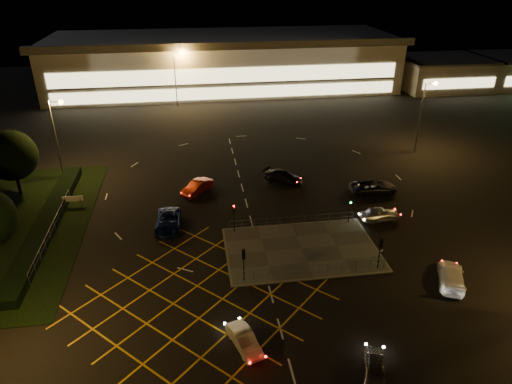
{
  "coord_description": "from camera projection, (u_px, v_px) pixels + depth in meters",
  "views": [
    {
      "loc": [
        -7.55,
        -37.2,
        24.67
      ],
      "look_at": [
        -1.09,
        6.71,
        2.0
      ],
      "focal_mm": 32.0,
      "sensor_mm": 36.0,
      "label": 1
    }
  ],
  "objects": [
    {
      "name": "ground",
      "position": [
        277.0,
        240.0,
        44.97
      ],
      "size": [
        180.0,
        180.0,
        0.0
      ],
      "primitive_type": "plane",
      "color": "black",
      "rests_on": "ground"
    },
    {
      "name": "pedestrian_island",
      "position": [
        301.0,
        249.0,
        43.44
      ],
      "size": [
        14.0,
        9.0,
        0.12
      ],
      "primitive_type": "cube",
      "color": "#4C4944",
      "rests_on": "ground"
    },
    {
      "name": "hedge",
      "position": [
        47.0,
        222.0,
        47.05
      ],
      "size": [
        2.0,
        26.0,
        1.0
      ],
      "primitive_type": "cube",
      "color": "black",
      "rests_on": "ground"
    },
    {
      "name": "supermarket",
      "position": [
        223.0,
        61.0,
        97.14
      ],
      "size": [
        72.0,
        26.5,
        10.5
      ],
      "color": "beige",
      "rests_on": "ground"
    },
    {
      "name": "retail_unit_a",
      "position": [
        442.0,
        73.0,
        97.03
      ],
      "size": [
        18.8,
        14.8,
        6.35
      ],
      "color": "beige",
      "rests_on": "ground"
    },
    {
      "name": "retail_unit_b",
      "position": [
        511.0,
        70.0,
        99.08
      ],
      "size": [
        14.8,
        14.8,
        6.35
      ],
      "color": "beige",
      "rests_on": "ground"
    },
    {
      "name": "streetlight_nw",
      "position": [
        58.0,
        128.0,
        54.79
      ],
      "size": [
        1.78,
        0.56,
        10.03
      ],
      "color": "slate",
      "rests_on": "ground"
    },
    {
      "name": "streetlight_ne",
      "position": [
        425.0,
        107.0,
        62.78
      ],
      "size": [
        1.78,
        0.56,
        10.03
      ],
      "color": "slate",
      "rests_on": "ground"
    },
    {
      "name": "streetlight_far_left",
      "position": [
        177.0,
        71.0,
        83.04
      ],
      "size": [
        1.78,
        0.56,
        10.03
      ],
      "color": "slate",
      "rests_on": "ground"
    },
    {
      "name": "streetlight_far_right",
      "position": [
        382.0,
        62.0,
        89.99
      ],
      "size": [
        1.78,
        0.56,
        10.03
      ],
      "color": "slate",
      "rests_on": "ground"
    },
    {
      "name": "signal_sw",
      "position": [
        244.0,
        259.0,
        38.1
      ],
      "size": [
        0.28,
        0.3,
        3.15
      ],
      "rotation": [
        0.0,
        0.0,
        3.14
      ],
      "color": "black",
      "rests_on": "pedestrian_island"
    },
    {
      "name": "signal_se",
      "position": [
        380.0,
        247.0,
        39.65
      ],
      "size": [
        0.28,
        0.3,
        3.15
      ],
      "rotation": [
        0.0,
        0.0,
        3.14
      ],
      "color": "black",
      "rests_on": "pedestrian_island"
    },
    {
      "name": "signal_nw",
      "position": [
        234.0,
        212.0,
        45.13
      ],
      "size": [
        0.28,
        0.3,
        3.15
      ],
      "color": "black",
      "rests_on": "pedestrian_island"
    },
    {
      "name": "signal_ne",
      "position": [
        350.0,
        204.0,
        46.69
      ],
      "size": [
        0.28,
        0.3,
        3.15
      ],
      "color": "black",
      "rests_on": "pedestrian_island"
    },
    {
      "name": "tree_c",
      "position": [
        11.0,
        155.0,
        51.42
      ],
      "size": [
        5.76,
        5.76,
        7.84
      ],
      "color": "black",
      "rests_on": "ground"
    },
    {
      "name": "car_near_silver",
      "position": [
        375.0,
        370.0,
        29.99
      ],
      "size": [
        2.63,
        3.88,
        1.23
      ],
      "primitive_type": "imported",
      "rotation": [
        0.0,
        0.0,
        5.92
      ],
      "color": "#989B9F",
      "rests_on": "ground"
    },
    {
      "name": "car_queue_white",
      "position": [
        244.0,
        340.0,
        32.31
      ],
      "size": [
        2.43,
        3.96,
        1.23
      ],
      "primitive_type": "imported",
      "rotation": [
        0.0,
        0.0,
        0.32
      ],
      "color": "silver",
      "rests_on": "ground"
    },
    {
      "name": "car_left_blue",
      "position": [
        168.0,
        222.0,
        46.65
      ],
      "size": [
        2.7,
        5.51,
        1.51
      ],
      "primitive_type": "imported",
      "rotation": [
        0.0,
        0.0,
        6.25
      ],
      "color": "#0B1845",
      "rests_on": "ground"
    },
    {
      "name": "car_far_dkgrey",
      "position": [
        283.0,
        177.0,
        56.37
      ],
      "size": [
        5.16,
        4.53,
        1.43
      ],
      "primitive_type": "imported",
      "rotation": [
        0.0,
        0.0,
        0.94
      ],
      "color": "black",
      "rests_on": "ground"
    },
    {
      "name": "car_right_silver",
      "position": [
        380.0,
        214.0,
        48.12
      ],
      "size": [
        4.39,
        2.08,
        1.45
      ],
      "primitive_type": "imported",
      "rotation": [
        0.0,
        0.0,
        1.66
      ],
      "color": "silver",
      "rests_on": "ground"
    },
    {
      "name": "car_circ_red",
      "position": [
        197.0,
        187.0,
        53.75
      ],
      "size": [
        4.13,
        4.4,
        1.48
      ],
      "primitive_type": "imported",
      "rotation": [
        0.0,
        0.0,
        5.56
      ],
      "color": "maroon",
      "rests_on": "ground"
    },
    {
      "name": "car_east_grey",
      "position": [
        373.0,
        187.0,
        53.65
      ],
      "size": [
        5.63,
        2.69,
        1.55
      ],
      "primitive_type": "imported",
      "rotation": [
        0.0,
        0.0,
        1.59
      ],
      "color": "black",
      "rests_on": "ground"
    },
    {
      "name": "car_approach_white",
      "position": [
        451.0,
        276.0,
        38.68
      ],
      "size": [
        3.9,
        5.31,
        1.43
      ],
      "primitive_type": "imported",
      "rotation": [
        0.0,
        0.0,
        2.71
      ],
      "color": "white",
      "rests_on": "ground"
    }
  ]
}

